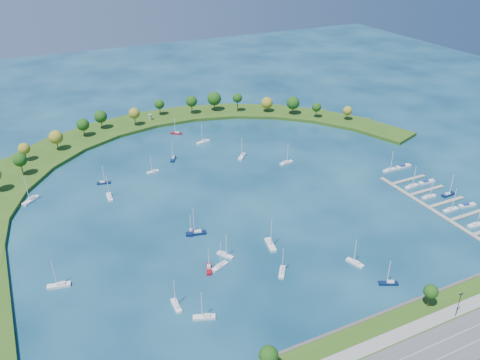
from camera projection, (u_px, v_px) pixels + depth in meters
name	position (u px, v px, depth m)	size (l,w,h in m)	color
ground	(236.00, 193.00, 251.13)	(700.00, 700.00, 0.00)	#072743
breakwater	(122.00, 171.00, 271.44)	(286.74, 247.64, 2.00)	#2B5015
breakwater_trees	(157.00, 121.00, 311.01)	(243.40, 93.98, 15.13)	#382314
harbor_tower	(150.00, 117.00, 336.60)	(2.60, 2.60, 3.93)	gray
dock_system	(450.00, 210.00, 235.50)	(24.28, 82.00, 1.60)	gray
moored_boat_0	(203.00, 141.00, 307.42)	(9.14, 4.36, 12.95)	white
moored_boat_1	(389.00, 282.00, 187.76)	(7.60, 5.11, 10.92)	#0A183F
moored_boat_2	(355.00, 262.00, 198.85)	(4.46, 8.07, 11.43)	white
moored_boat_3	(220.00, 266.00, 196.84)	(8.25, 5.15, 11.77)	white
moored_boat_4	(242.00, 156.00, 288.56)	(7.74, 8.08, 12.86)	white
moored_boat_5	(176.00, 133.00, 320.16)	(7.27, 6.09, 10.98)	maroon
moored_boat_6	(225.00, 254.00, 203.46)	(5.47, 7.59, 11.04)	white
moored_boat_7	(153.00, 171.00, 271.20)	(6.96, 2.68, 9.98)	white
moored_boat_8	(282.00, 271.00, 193.58)	(6.29, 7.46, 11.29)	white
moored_boat_9	(176.00, 305.00, 176.70)	(2.42, 7.81, 11.38)	white
moored_boat_10	(196.00, 232.00, 217.70)	(9.35, 4.55, 13.24)	#0A183F
moored_boat_11	(104.00, 182.00, 259.64)	(7.31, 3.81, 10.35)	#0A183F
moored_boat_12	(191.00, 231.00, 218.83)	(4.30, 6.94, 9.89)	#0A183F
moored_boat_13	(270.00, 244.00, 209.89)	(4.64, 9.97, 14.15)	white
moored_boat_14	(204.00, 316.00, 171.63)	(8.18, 4.91, 11.63)	white
moored_boat_15	(31.00, 200.00, 243.12)	(9.05, 8.51, 14.28)	white
moored_boat_16	(59.00, 285.00, 186.50)	(8.96, 4.14, 12.71)	white
moored_boat_17	(109.00, 196.00, 246.15)	(2.81, 8.47, 12.27)	white
moored_boat_18	(173.00, 158.00, 285.57)	(5.51, 7.73, 11.23)	#0A183F
moored_boat_19	(209.00, 268.00, 195.49)	(4.43, 7.34, 10.44)	maroon
moored_boat_20	(286.00, 162.00, 281.14)	(8.58, 3.80, 12.19)	white
docked_boat_2	(476.00, 224.00, 223.55)	(8.53, 2.96, 12.32)	white
docked_boat_4	(451.00, 209.00, 235.30)	(8.25, 2.35, 12.10)	white
docked_boat_5	(467.00, 205.00, 239.09)	(9.04, 3.86, 1.79)	white
docked_boat_6	(429.00, 196.00, 246.50)	(7.85, 2.52, 11.42)	white
docked_boat_7	(448.00, 194.00, 248.37)	(7.99, 2.41, 11.66)	#0A183F
docked_boat_8	(412.00, 186.00, 256.09)	(8.33, 3.03, 11.98)	white
docked_boat_9	(427.00, 182.00, 260.27)	(9.41, 3.09, 1.90)	white
docked_boat_10	(389.00, 170.00, 272.80)	(8.10, 2.42, 11.85)	white
docked_boat_11	(403.00, 166.00, 276.67)	(9.68, 2.85, 1.97)	white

